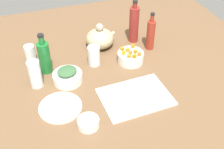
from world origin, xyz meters
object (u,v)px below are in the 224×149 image
bottle_1 (151,34)px  drinking_glass_2 (35,74)px  bowl_carrots (131,57)px  bottle_0 (134,24)px  drinking_glass_0 (94,56)px  bowl_greens (68,77)px  drinking_glass_1 (30,54)px  plate_tofu (60,107)px  bowl_small_side (88,123)px  cutting_board (135,97)px  teapot (100,38)px  bottle_2 (44,57)px

bottle_1 → drinking_glass_2: (-68.96, -12.24, -2.24)cm
bowl_carrots → bottle_0: bearing=63.3°
drinking_glass_0 → bowl_greens: bearing=-150.2°
bowl_greens → drinking_glass_1: bearing=123.9°
plate_tofu → bowl_small_side: 17.53cm
bowl_carrots → drinking_glass_0: 20.74cm
cutting_board → drinking_glass_1: (-44.06, 46.42, 4.84)cm
teapot → drinking_glass_1: size_ratio=1.71×
bottle_0 → bottle_2: size_ratio=1.16×
cutting_board → bottle_1: (25.05, 37.22, 9.20)cm
bowl_greens → drinking_glass_0: size_ratio=1.34×
bowl_greens → drinking_glass_1: size_ratio=1.42×
bowl_carrots → bottle_0: bottle_0 is taller
plate_tofu → drinking_glass_2: drinking_glass_2 is taller
drinking_glass_1 → drinking_glass_2: drinking_glass_2 is taller
bowl_small_side → drinking_glass_1: bearing=107.4°
bowl_small_side → drinking_glass_0: size_ratio=0.85×
cutting_board → drinking_glass_1: size_ratio=3.11×
cutting_board → teapot: size_ratio=1.81×
cutting_board → bottle_1: 45.80cm
bottle_0 → drinking_glass_1: size_ratio=2.52×
teapot → bottle_2: (-34.65, -13.14, 3.52)cm
bowl_greens → drinking_glass_2: bearing=172.8°
bottle_0 → bowl_carrots: bearing=-116.7°
plate_tofu → bottle_0: (54.87, 43.23, 11.13)cm
drinking_glass_0 → drinking_glass_1: (-32.96, 13.56, -0.31)cm
drinking_glass_1 → drinking_glass_2: bearing=-89.6°
bowl_carrots → drinking_glass_1: bearing=161.1°
plate_tofu → teapot: bearing=52.6°
bottle_0 → cutting_board: bearing=-111.5°
bowl_greens → teapot: (25.58, 25.40, 3.51)cm
bottle_0 → bottle_2: 57.81cm
plate_tofu → bowl_carrots: 50.62cm
bowl_carrots → drinking_glass_1: (-52.99, 18.16, 2.37)cm
drinking_glass_2 → bottle_1: bearing=10.1°
bottle_2 → drinking_glass_0: (26.27, -2.41, -3.89)cm
bottle_1 → bottle_2: 62.45cm
bowl_carrots → drinking_glass_2: bearing=-176.4°
cutting_board → plate_tofu: 36.27cm
drinking_glass_2 → bowl_carrots: bearing=3.6°
bowl_greens → bottle_2: size_ratio=0.66×
plate_tofu → drinking_glass_2: bearing=111.7°
plate_tofu → teapot: teapot is taller
bottle_0 → drinking_glass_1: (-63.00, -1.76, -6.39)cm
bottle_0 → drinking_glass_1: bottle_0 is taller
bottle_1 → drinking_glass_0: bearing=-173.1°
bowl_small_side → bottle_1: size_ratio=0.41×
bottle_2 → drinking_glass_2: (-6.54, -10.30, -2.09)cm
bowl_carrots → teapot: 23.48cm
bowl_carrots → bowl_small_side: 51.89cm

